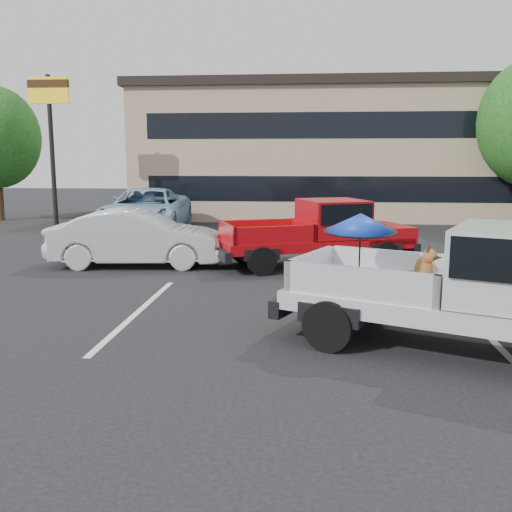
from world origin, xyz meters
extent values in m
plane|color=black|center=(0.00, 0.00, 0.00)|extent=(90.00, 90.00, 0.00)
cube|color=silver|center=(-3.00, 2.00, 0.00)|extent=(0.12, 5.00, 0.01)
cube|color=silver|center=(3.00, 2.00, 0.00)|extent=(0.12, 5.00, 0.01)
cube|color=tan|center=(2.00, 21.00, 3.00)|extent=(20.00, 8.00, 6.00)
cube|color=black|center=(2.00, 21.00, 6.10)|extent=(20.40, 8.40, 0.40)
cube|color=black|center=(2.00, 17.02, 1.50)|extent=(18.00, 0.08, 1.10)
cube|color=black|center=(2.00, 17.02, 4.20)|extent=(18.00, 0.08, 1.10)
cylinder|color=black|center=(-10.00, 14.00, 3.00)|extent=(0.18, 0.18, 6.00)
cube|color=yellow|center=(-10.00, 14.00, 5.40)|extent=(1.60, 0.18, 1.00)
cube|color=#381E0C|center=(-10.00, 14.00, 5.65)|extent=(1.60, 0.22, 0.30)
cylinder|color=#332114|center=(-14.00, 17.00, 1.21)|extent=(0.32, 0.32, 2.42)
cylinder|color=#332114|center=(6.00, 24.00, 1.43)|extent=(0.32, 0.32, 2.86)
ellipsoid|color=#194313|center=(6.00, 24.00, 4.42)|extent=(4.68, 4.68, 5.38)
cylinder|color=black|center=(0.44, 0.17, 0.38)|extent=(0.81, 0.56, 0.76)
cylinder|color=black|center=(1.19, 1.85, 0.38)|extent=(0.81, 0.56, 0.76)
cube|color=silver|center=(2.51, 0.26, 0.67)|extent=(5.71, 3.94, 0.28)
cube|color=black|center=(-0.01, 1.37, 0.50)|extent=(0.96, 1.86, 0.28)
cube|color=black|center=(1.18, 0.85, 0.73)|extent=(2.85, 2.62, 0.10)
cube|color=silver|center=(1.54, 1.64, 1.03)|extent=(2.14, 1.03, 0.50)
cube|color=silver|center=(0.83, 0.05, 1.03)|extent=(2.14, 1.03, 0.50)
cube|color=silver|center=(0.18, 1.29, 1.03)|extent=(0.84, 1.72, 0.50)
cube|color=silver|center=(2.19, 0.40, 1.03)|extent=(0.84, 1.72, 0.50)
ellipsoid|color=brown|center=(1.76, 0.94, 0.93)|extent=(0.55, 0.52, 0.29)
cylinder|color=brown|center=(1.95, 0.78, 0.89)|extent=(0.06, 0.06, 0.22)
cylinder|color=brown|center=(2.01, 0.91, 0.89)|extent=(0.06, 0.06, 0.22)
ellipsoid|color=brown|center=(1.90, 0.88, 1.11)|extent=(0.36, 0.34, 0.40)
cylinder|color=red|center=(1.92, 0.87, 1.24)|extent=(0.19, 0.19, 0.04)
sphere|color=brown|center=(1.98, 0.84, 1.33)|extent=(0.21, 0.21, 0.21)
cone|color=black|center=(2.09, 0.79, 1.31)|extent=(0.18, 0.15, 0.10)
cone|color=black|center=(1.94, 0.80, 1.44)|extent=(0.07, 0.07, 0.11)
cone|color=black|center=(1.98, 0.90, 1.44)|extent=(0.07, 0.07, 0.11)
cylinder|color=brown|center=(1.61, 1.01, 0.84)|extent=(0.26, 0.05, 0.09)
cylinder|color=black|center=(0.90, 0.68, 1.31)|extent=(0.02, 0.10, 1.05)
cone|color=#1538BA|center=(0.90, 0.68, 1.85)|extent=(1.10, 1.12, 0.36)
cylinder|color=black|center=(0.90, 0.68, 2.01)|extent=(0.02, 0.02, 0.10)
cylinder|color=black|center=(0.90, 0.68, 1.72)|extent=(1.10, 1.10, 0.09)
cylinder|color=black|center=(-1.01, 5.56, 0.35)|extent=(0.75, 0.50, 0.70)
cylinder|color=black|center=(-1.62, 7.14, 0.35)|extent=(0.75, 0.50, 0.70)
cylinder|color=black|center=(2.09, 6.76, 0.35)|extent=(0.75, 0.50, 0.70)
cylinder|color=black|center=(1.47, 8.35, 0.35)|extent=(0.75, 0.50, 0.70)
cube|color=#A8090F|center=(0.28, 6.97, 0.62)|extent=(5.28, 3.46, 0.26)
cube|color=#A8090F|center=(2.00, 7.64, 0.81)|extent=(1.93, 2.16, 0.42)
cube|color=black|center=(2.64, 7.89, 0.46)|extent=(0.83, 1.75, 0.28)
cube|color=black|center=(-2.09, 6.04, 0.46)|extent=(0.81, 1.75, 0.26)
cube|color=#A8090F|center=(0.75, 7.15, 1.25)|extent=(2.04, 2.14, 0.97)
cube|color=black|center=(0.75, 7.15, 1.43)|extent=(1.94, 2.17, 0.51)
cube|color=black|center=(-0.97, 6.48, 0.67)|extent=(2.60, 2.35, 0.09)
cube|color=#A8090F|center=(-1.26, 7.23, 0.95)|extent=(2.01, 0.86, 0.46)
cube|color=#A8090F|center=(-0.68, 5.73, 0.95)|extent=(2.01, 0.86, 0.46)
cube|color=#A8090F|center=(-1.92, 6.11, 0.95)|extent=(0.70, 1.62, 0.46)
cube|color=#A8090F|center=(-0.02, 6.85, 0.95)|extent=(0.70, 1.62, 0.46)
imported|color=silver|center=(-4.37, 6.50, 0.74)|extent=(4.61, 1.96, 1.48)
imported|color=#8DB4D2|center=(-6.07, 13.27, 0.84)|extent=(3.20, 6.23, 1.68)
camera|label=1|loc=(0.12, -7.97, 2.80)|focal=40.00mm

